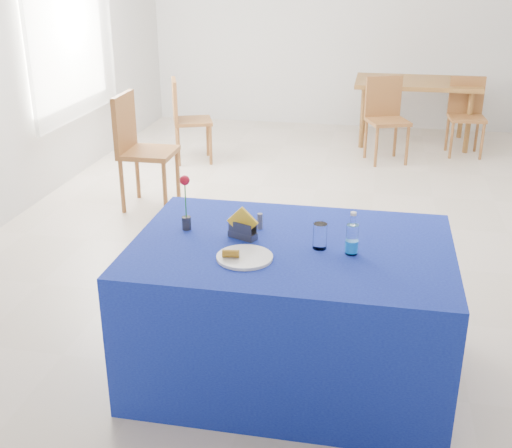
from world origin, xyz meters
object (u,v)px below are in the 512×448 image
(plate, at_px, (245,257))
(chair_bg_left, at_px, (385,113))
(water_bottle, at_px, (352,240))
(chair_bg_right, at_px, (466,110))
(blue_table, at_px, (290,310))
(chair_win_b, at_px, (185,115))
(oak_table, at_px, (416,87))
(chair_win_a, at_px, (138,143))

(plate, xyz_separation_m, chair_bg_left, (0.64, 4.40, -0.24))
(water_bottle, xyz_separation_m, chair_bg_right, (1.05, 4.68, -0.33))
(blue_table, height_order, chair_win_b, chair_win_b)
(oak_table, relative_size, chair_bg_left, 1.57)
(water_bottle, bearing_deg, chair_win_b, 117.90)
(water_bottle, distance_m, chair_win_b, 4.26)
(plate, height_order, oak_table, plate)
(oak_table, bearing_deg, blue_table, -99.01)
(plate, bearing_deg, chair_bg_right, 72.29)
(water_bottle, height_order, chair_bg_right, water_bottle)
(chair_win_a, bearing_deg, plate, -150.01)
(blue_table, height_order, chair_bg_right, chair_bg_right)
(water_bottle, distance_m, chair_win_a, 3.07)
(plate, bearing_deg, chair_win_b, 110.92)
(plate, height_order, chair_win_a, chair_win_a)
(oak_table, height_order, chair_bg_left, chair_bg_left)
(chair_bg_left, xyz_separation_m, chair_win_a, (-2.13, -1.91, 0.06))
(oak_table, height_order, chair_bg_right, chair_bg_right)
(chair_bg_right, relative_size, chair_win_b, 0.96)
(water_bottle, bearing_deg, chair_win_a, 130.35)
(plate, distance_m, oak_table, 5.30)
(chair_win_b, bearing_deg, blue_table, -175.72)
(plate, height_order, chair_bg_right, chair_bg_right)
(blue_table, bearing_deg, chair_win_b, 114.58)
(chair_bg_right, height_order, chair_win_b, chair_win_b)
(plate, height_order, water_bottle, water_bottle)
(plate, height_order, chair_bg_left, chair_bg_left)
(oak_table, xyz_separation_m, chair_win_a, (-2.47, -2.72, -0.09))
(chair_bg_left, bearing_deg, oak_table, 46.23)
(chair_bg_right, bearing_deg, oak_table, 142.34)
(blue_table, relative_size, chair_bg_right, 1.84)
(plate, relative_size, blue_table, 0.17)
(water_bottle, bearing_deg, chair_bg_right, 77.36)
(blue_table, xyz_separation_m, chair_bg_right, (1.35, 4.62, 0.12))
(water_bottle, height_order, chair_win_a, chair_win_a)
(plate, bearing_deg, chair_bg_left, 81.66)
(chair_bg_right, height_order, chair_win_a, chair_win_a)
(water_bottle, height_order, chair_win_b, water_bottle)
(chair_bg_left, height_order, chair_bg_right, chair_bg_left)
(blue_table, distance_m, oak_table, 5.06)
(oak_table, xyz_separation_m, chair_win_b, (-2.48, -1.30, -0.15))
(blue_table, relative_size, chair_win_a, 1.57)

